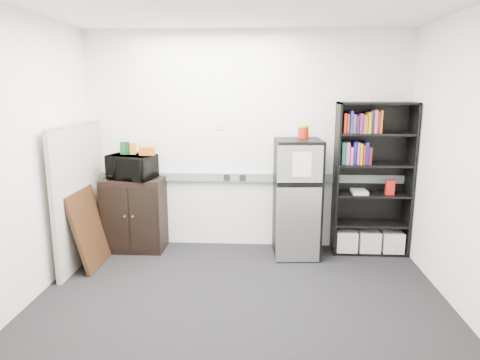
{
  "coord_description": "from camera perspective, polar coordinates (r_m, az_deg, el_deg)",
  "views": [
    {
      "loc": [
        0.21,
        -3.57,
        2.01
      ],
      "look_at": [
        -0.04,
        0.9,
        1.04
      ],
      "focal_mm": 32.0,
      "sensor_mm": 36.0,
      "label": 1
    }
  ],
  "objects": [
    {
      "name": "microwave",
      "position": [
        5.39,
        -14.22,
        1.72
      ],
      "size": [
        0.62,
        0.5,
        0.3
      ],
      "primitive_type": "imported",
      "rotation": [
        0.0,
        0.0,
        -0.28
      ],
      "color": "black",
      "rests_on": "cabinet"
    },
    {
      "name": "cubicle_partition",
      "position": [
        5.25,
        -20.63,
        -1.81
      ],
      "size": [
        0.06,
        1.3,
        1.62
      ],
      "color": "#A8A395",
      "rests_on": "floor"
    },
    {
      "name": "snack_bag",
      "position": [
        5.29,
        -12.29,
        3.81
      ],
      "size": [
        0.19,
        0.12,
        0.1
      ],
      "primitive_type": "cube",
      "rotation": [
        0.0,
        0.0,
        0.12
      ],
      "color": "#CE5414",
      "rests_on": "microwave"
    },
    {
      "name": "floor",
      "position": [
        4.1,
        -0.18,
        -17.12
      ],
      "size": [
        4.0,
        4.0,
        0.0
      ],
      "primitive_type": "plane",
      "color": "black",
      "rests_on": "ground"
    },
    {
      "name": "wall_note",
      "position": [
        5.37,
        -2.84,
        7.25
      ],
      "size": [
        0.14,
        0.0,
        0.1
      ],
      "primitive_type": "cube",
      "color": "white",
      "rests_on": "wall_back"
    },
    {
      "name": "wall_left",
      "position": [
        4.25,
        -28.19,
        1.82
      ],
      "size": [
        0.02,
        3.5,
        2.7
      ],
      "primitive_type": "cube",
      "color": "white",
      "rests_on": "floor"
    },
    {
      "name": "wall_right",
      "position": [
        4.05,
        29.35,
        1.24
      ],
      "size": [
        0.02,
        3.5,
        2.7
      ],
      "primitive_type": "cube",
      "color": "white",
      "rests_on": "floor"
    },
    {
      "name": "refrigerator",
      "position": [
        5.18,
        7.63,
        -2.47
      ],
      "size": [
        0.57,
        0.6,
        1.42
      ],
      "rotation": [
        0.0,
        0.0,
        0.08
      ],
      "color": "black",
      "rests_on": "floor"
    },
    {
      "name": "wall_back",
      "position": [
        5.37,
        0.92,
        5.11
      ],
      "size": [
        4.0,
        0.02,
        2.7
      ],
      "primitive_type": "cube",
      "color": "white",
      "rests_on": "floor"
    },
    {
      "name": "electrical_raceway",
      "position": [
        5.41,
        0.89,
        0.34
      ],
      "size": [
        3.92,
        0.05,
        0.1
      ],
      "primitive_type": "cube",
      "color": "slate",
      "rests_on": "wall_back"
    },
    {
      "name": "cabinet",
      "position": [
        5.54,
        -13.85,
        -4.44
      ],
      "size": [
        0.73,
        0.49,
        0.92
      ],
      "color": "black",
      "rests_on": "floor"
    },
    {
      "name": "snack_box_b",
      "position": [
        5.41,
        -14.89,
        4.13
      ],
      "size": [
        0.07,
        0.05,
        0.15
      ],
      "primitive_type": "cube",
      "rotation": [
        0.0,
        0.0,
        0.06
      ],
      "color": "#0B3319",
      "rests_on": "microwave"
    },
    {
      "name": "framed_poster",
      "position": [
        5.21,
        -19.42,
        -5.99
      ],
      "size": [
        0.25,
        0.7,
        0.88
      ],
      "rotation": [
        0.0,
        -0.24,
        0.0
      ],
      "color": "#311E0D",
      "rests_on": "floor"
    },
    {
      "name": "snack_box_c",
      "position": [
        5.39,
        -14.07,
        4.08
      ],
      "size": [
        0.07,
        0.05,
        0.14
      ],
      "primitive_type": "cube",
      "rotation": [
        0.0,
        0.0,
        0.04
      ],
      "color": "orange",
      "rests_on": "microwave"
    },
    {
      "name": "coffee_can",
      "position": [
        5.17,
        8.44,
        6.48
      ],
      "size": [
        0.13,
        0.13,
        0.17
      ],
      "color": "#A71B07",
      "rests_on": "refrigerator"
    },
    {
      "name": "bookshelf",
      "position": [
        5.42,
        17.2,
        -0.06
      ],
      "size": [
        0.9,
        0.34,
        1.85
      ],
      "color": "black",
      "rests_on": "floor"
    },
    {
      "name": "snack_box_a",
      "position": [
        5.42,
        -15.27,
        4.12
      ],
      "size": [
        0.08,
        0.07,
        0.15
      ],
      "primitive_type": "cube",
      "rotation": [
        0.0,
        0.0,
        -0.3
      ],
      "color": "#1A5B1E",
      "rests_on": "microwave"
    }
  ]
}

